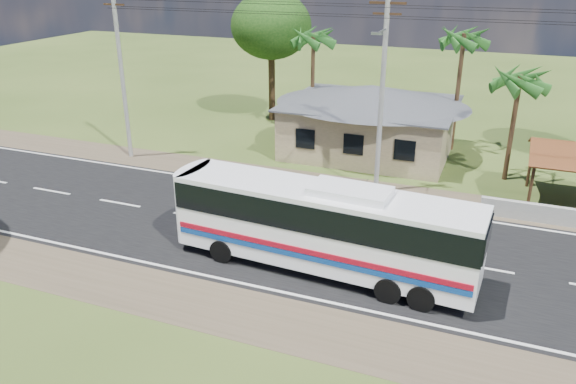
# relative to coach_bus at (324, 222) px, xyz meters

# --- Properties ---
(ground) EXTENTS (120.00, 120.00, 0.00)m
(ground) POSITION_rel_coach_bus_xyz_m (-2.91, 2.50, -2.18)
(ground) COLOR #32481A
(ground) RESTS_ON ground
(road) EXTENTS (120.00, 16.00, 0.03)m
(road) POSITION_rel_coach_bus_xyz_m (-2.91, 2.50, -2.17)
(road) COLOR black
(road) RESTS_ON ground
(house) EXTENTS (12.40, 10.00, 5.00)m
(house) POSITION_rel_coach_bus_xyz_m (-1.91, 15.49, 0.46)
(house) COLOR tan
(house) RESTS_ON ground
(concrete_barrier) EXTENTS (7.00, 0.30, 0.90)m
(concrete_barrier) POSITION_rel_coach_bus_xyz_m (9.09, 8.10, -1.73)
(concrete_barrier) COLOR #9E9E99
(concrete_barrier) RESTS_ON ground
(utility_poles) EXTENTS (32.80, 2.22, 11.00)m
(utility_poles) POSITION_rel_coach_bus_xyz_m (-0.24, 8.98, 3.59)
(utility_poles) COLOR #9E9E99
(utility_poles) RESTS_ON ground
(palm_near) EXTENTS (2.80, 2.80, 6.70)m
(palm_near) POSITION_rel_coach_bus_xyz_m (6.59, 13.50, 3.53)
(palm_near) COLOR #47301E
(palm_near) RESTS_ON ground
(palm_mid) EXTENTS (2.80, 2.80, 8.20)m
(palm_mid) POSITION_rel_coach_bus_xyz_m (3.09, 18.00, 4.98)
(palm_mid) COLOR #47301E
(palm_mid) RESTS_ON ground
(palm_far) EXTENTS (2.80, 2.80, 7.70)m
(palm_far) POSITION_rel_coach_bus_xyz_m (-6.91, 18.50, 4.50)
(palm_far) COLOR #47301E
(palm_far) RESTS_ON ground
(tree_behind_house) EXTENTS (6.00, 6.00, 9.61)m
(tree_behind_house) POSITION_rel_coach_bus_xyz_m (-10.91, 20.50, 4.94)
(tree_behind_house) COLOR #47301E
(tree_behind_house) RESTS_ON ground
(coach_bus) EXTENTS (12.40, 3.33, 3.81)m
(coach_bus) POSITION_rel_coach_bus_xyz_m (0.00, 0.00, 0.00)
(coach_bus) COLOR white
(coach_bus) RESTS_ON ground
(motorcycle) EXTENTS (1.68, 0.99, 0.84)m
(motorcycle) POSITION_rel_coach_bus_xyz_m (-0.73, 8.43, -1.76)
(motorcycle) COLOR black
(motorcycle) RESTS_ON ground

